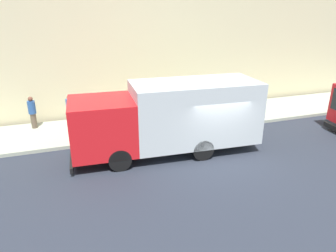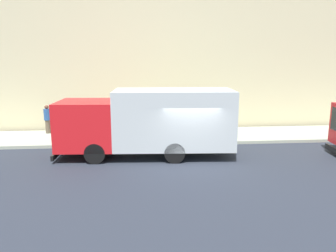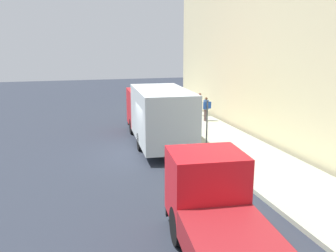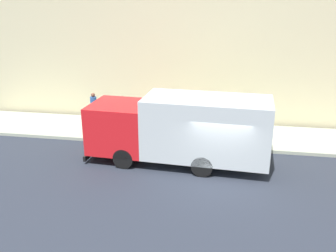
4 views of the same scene
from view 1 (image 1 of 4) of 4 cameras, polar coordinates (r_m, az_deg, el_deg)
name	(u,v)px [view 1 (image 1 of 4)]	position (r m, az deg, el deg)	size (l,w,h in m)	color
ground	(218,157)	(13.87, 9.19, -5.69)	(80.00, 80.00, 0.00)	#282D39
sidewalk	(179,120)	(17.93, 2.01, 1.14)	(3.78, 30.00, 0.17)	#A4AC96
building_facade	(166,33)	(19.17, -0.44, 16.76)	(0.50, 30.00, 9.51)	beige
large_utility_truck	(170,116)	(13.56, 0.31, 1.87)	(3.03, 8.39, 3.17)	red
pedestrian_walking	(70,110)	(17.38, -17.58, 2.85)	(0.41, 0.41, 1.67)	#514443
pedestrian_standing	(32,112)	(17.70, -23.71, 2.42)	(0.53, 0.53, 1.71)	brown
street_sign_post	(186,101)	(16.17, 3.30, 4.53)	(0.44, 0.08, 2.40)	#4C5156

